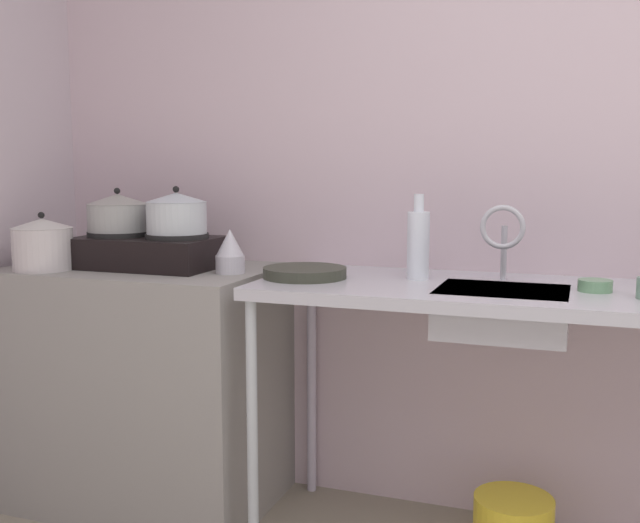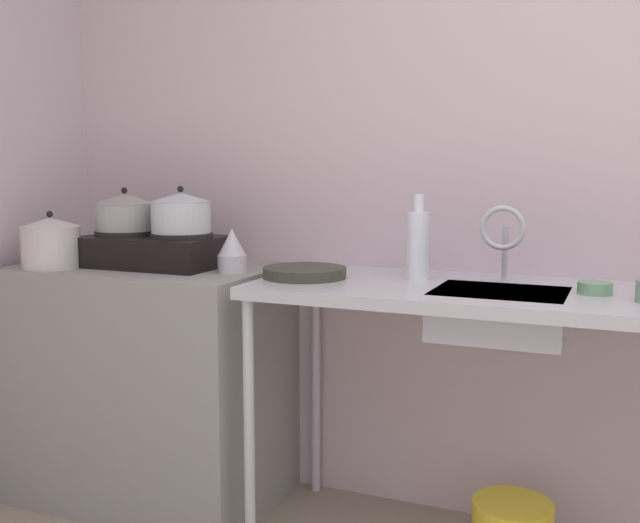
# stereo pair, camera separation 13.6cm
# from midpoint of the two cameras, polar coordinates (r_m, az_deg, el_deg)

# --- Properties ---
(counter_concrete) EXTENTS (1.00, 0.63, 0.92)m
(counter_concrete) POSITION_cam_midpoint_polar(r_m,az_deg,el_deg) (2.98, -14.70, -9.20)
(counter_concrete) COLOR gray
(counter_concrete) RESTS_ON ground
(counter_sink) EXTENTS (1.72, 0.63, 0.92)m
(counter_sink) POSITION_cam_midpoint_polar(r_m,az_deg,el_deg) (2.40, 13.89, -3.50)
(counter_sink) COLOR #BABBC5
(counter_sink) RESTS_ON ground
(stove) EXTENTS (0.53, 0.32, 0.13)m
(stove) POSITION_cam_midpoint_polar(r_m,az_deg,el_deg) (2.86, -14.54, 0.81)
(stove) COLOR black
(stove) RESTS_ON counter_concrete
(pot_on_left_burner) EXTENTS (0.23, 0.23, 0.17)m
(pot_on_left_burner) POSITION_cam_midpoint_polar(r_m,az_deg,el_deg) (2.92, -16.70, 3.65)
(pot_on_left_burner) COLOR #979997
(pot_on_left_burner) RESTS_ON stove
(pot_on_right_burner) EXTENTS (0.23, 0.23, 0.17)m
(pot_on_right_burner) POSITION_cam_midpoint_polar(r_m,az_deg,el_deg) (2.78, -12.45, 3.70)
(pot_on_right_burner) COLOR silver
(pot_on_right_burner) RESTS_ON stove
(pot_beside_stove) EXTENTS (0.22, 0.22, 0.21)m
(pot_beside_stove) POSITION_cam_midpoint_polar(r_m,az_deg,el_deg) (2.91, -21.97, 1.26)
(pot_beside_stove) COLOR silver
(pot_beside_stove) RESTS_ON counter_concrete
(percolator) EXTENTS (0.11, 0.11, 0.16)m
(percolator) POSITION_cam_midpoint_polar(r_m,az_deg,el_deg) (2.65, -8.46, 0.75)
(percolator) COLOR silver
(percolator) RESTS_ON counter_concrete
(sink_basin) EXTENTS (0.40, 0.32, 0.14)m
(sink_basin) POSITION_cam_midpoint_polar(r_m,az_deg,el_deg) (2.36, 12.32, -3.85)
(sink_basin) COLOR #BABBC5
(sink_basin) RESTS_ON counter_sink
(faucet) EXTENTS (0.15, 0.08, 0.26)m
(faucet) POSITION_cam_midpoint_polar(r_m,az_deg,el_deg) (2.46, 12.46, 2.29)
(faucet) COLOR #BABBC5
(faucet) RESTS_ON counter_sink
(frying_pan) EXTENTS (0.29, 0.29, 0.04)m
(frying_pan) POSITION_cam_midpoint_polar(r_m,az_deg,el_deg) (2.52, -2.73, -0.87)
(frying_pan) COLOR #34372C
(frying_pan) RESTS_ON counter_sink
(small_bowl_on_drainboard) EXTENTS (0.10, 0.10, 0.04)m
(small_bowl_on_drainboard) POSITION_cam_midpoint_polar(r_m,az_deg,el_deg) (2.38, 19.03, -1.78)
(small_bowl_on_drainboard) COLOR #67986E
(small_bowl_on_drainboard) RESTS_ON counter_sink
(bottle_by_sink) EXTENTS (0.08, 0.08, 0.29)m
(bottle_by_sink) POSITION_cam_midpoint_polar(r_m,az_deg,el_deg) (2.50, 6.08, 1.40)
(bottle_by_sink) COLOR white
(bottle_by_sink) RESTS_ON counter_sink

